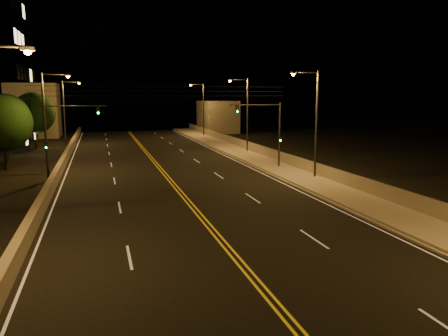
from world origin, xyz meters
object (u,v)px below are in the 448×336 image
object	(u,v)px
tree_0	(3,123)
tree_1	(5,118)
streetlight_5	(48,116)
tree_2	(34,113)
streetlight_1	(314,118)
traffic_signal_left	(58,133)
traffic_signal_right	(270,128)
streetlight_3	(202,106)
streetlight_6	(66,108)
streetlight_2	(245,111)

from	to	relation	value
tree_0	tree_1	distance (m)	7.91
streetlight_5	tree_2	xyz separation A→B (m)	(-3.90, 21.36, -0.53)
streetlight_1	traffic_signal_left	size ratio (longest dim) A/B	1.42
traffic_signal_right	streetlight_1	bearing A→B (deg)	-75.57
streetlight_3	streetlight_6	world-z (taller)	same
streetlight_2	tree_1	world-z (taller)	streetlight_2
streetlight_2	streetlight_6	xyz separation A→B (m)	(-21.44, 15.58, 0.00)
streetlight_2	traffic_signal_right	bearing A→B (deg)	-97.25
tree_1	traffic_signal_right	bearing A→B (deg)	-29.97
streetlight_5	traffic_signal_right	size ratio (longest dim) A/B	1.42
streetlight_5	tree_0	bearing A→B (deg)	142.84
traffic_signal_left	streetlight_3	bearing A→B (deg)	59.69
streetlight_3	traffic_signal_left	world-z (taller)	streetlight_3
streetlight_1	traffic_signal_right	world-z (taller)	streetlight_1
streetlight_6	streetlight_3	bearing A→B (deg)	19.28
tree_0	tree_2	distance (m)	18.13
traffic_signal_right	tree_1	bearing A→B (deg)	150.03
streetlight_3	tree_2	world-z (taller)	streetlight_3
tree_1	streetlight_2	bearing A→B (deg)	-6.28
streetlight_2	traffic_signal_left	size ratio (longest dim) A/B	1.42
streetlight_6	streetlight_1	bearing A→B (deg)	-57.07
streetlight_2	streetlight_3	bearing A→B (deg)	90.00
streetlight_3	traffic_signal_right	xyz separation A→B (m)	(-1.49, -34.80, -1.21)
streetlight_2	streetlight_5	distance (m)	22.91
streetlight_6	traffic_signal_right	world-z (taller)	streetlight_6
streetlight_2	streetlight_3	world-z (taller)	same
streetlight_1	tree_1	xyz separation A→B (m)	(-26.98, 20.49, -0.67)
streetlight_3	traffic_signal_right	size ratio (longest dim) A/B	1.42
streetlight_2	streetlight_6	distance (m)	26.50
streetlight_2	streetlight_3	xyz separation A→B (m)	(0.00, 23.08, 0.00)
streetlight_6	tree_2	size ratio (longest dim) A/B	1.21
traffic_signal_left	tree_1	world-z (taller)	tree_1
streetlight_5	streetlight_6	distance (m)	23.66
streetlight_1	streetlight_3	distance (m)	40.60
streetlight_1	streetlight_2	world-z (taller)	same
streetlight_3	tree_0	distance (m)	37.96
traffic_signal_right	traffic_signal_left	distance (m)	18.86
streetlight_3	traffic_signal_left	distance (m)	40.33
traffic_signal_right	tree_2	world-z (taller)	tree_2
streetlight_3	traffic_signal_left	xyz separation A→B (m)	(-20.35, -34.80, -1.21)
streetlight_1	streetlight_6	distance (m)	39.44
tree_0	traffic_signal_left	bearing A→B (deg)	-52.11
streetlight_1	tree_1	bearing A→B (deg)	142.78
streetlight_1	traffic_signal_right	size ratio (longest dim) A/B	1.42
streetlight_3	streetlight_6	bearing A→B (deg)	-160.72
traffic_signal_left	streetlight_2	bearing A→B (deg)	29.95
tree_0	tree_1	size ratio (longest dim) A/B	0.98
streetlight_5	traffic_signal_left	distance (m)	4.00
traffic_signal_right	traffic_signal_left	world-z (taller)	same
streetlight_2	streetlight_1	bearing A→B (deg)	-90.00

